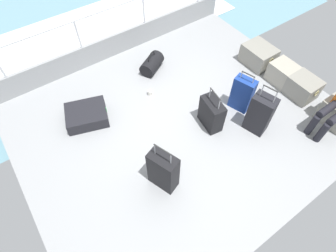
% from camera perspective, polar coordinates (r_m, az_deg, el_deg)
% --- Properties ---
extents(ground_plane, '(4.40, 5.20, 0.06)m').
position_cam_1_polar(ground_plane, '(4.68, 2.46, 0.90)').
color(ground_plane, '#939699').
extents(gunwale_port, '(0.06, 5.20, 0.45)m').
position_cam_1_polar(gunwale_port, '(5.86, -10.71, 16.46)').
color(gunwale_port, '#939699').
rests_on(gunwale_port, ground_plane).
extents(railing_port, '(0.04, 4.20, 1.02)m').
position_cam_1_polar(railing_port, '(5.55, -11.63, 21.00)').
color(railing_port, silver).
rests_on(railing_port, ground_plane).
extents(sea_wake, '(12.00, 12.00, 0.01)m').
position_cam_1_polar(sea_wake, '(7.29, -15.62, 18.17)').
color(sea_wake, '#6B99A8').
rests_on(sea_wake, ground_plane).
extents(cargo_crate_0, '(0.63, 0.48, 0.38)m').
position_cam_1_polar(cargo_crate_0, '(5.82, 18.33, 13.81)').
color(cargo_crate_0, gray).
rests_on(cargo_crate_0, ground_plane).
extents(cargo_crate_1, '(0.64, 0.40, 0.38)m').
position_cam_1_polar(cargo_crate_1, '(5.56, 23.31, 9.67)').
color(cargo_crate_1, '#9E9989').
rests_on(cargo_crate_1, ground_plane).
extents(cargo_crate_2, '(0.53, 0.43, 0.38)m').
position_cam_1_polar(cargo_crate_2, '(5.45, 26.29, 7.20)').
color(cargo_crate_2, gray).
rests_on(cargo_crate_2, ground_plane).
extents(suitcase_0, '(0.47, 0.29, 0.75)m').
position_cam_1_polar(suitcase_0, '(4.45, 9.04, 2.56)').
color(suitcase_0, black).
rests_on(suitcase_0, ground_plane).
extents(suitcase_1, '(0.41, 0.33, 0.94)m').
position_cam_1_polar(suitcase_1, '(4.52, 18.59, 2.38)').
color(suitcase_1, black).
rests_on(suitcase_1, ground_plane).
extents(suitcase_2, '(0.73, 0.80, 0.22)m').
position_cam_1_polar(suitcase_2, '(4.78, -16.58, 2.18)').
color(suitcase_2, black).
rests_on(suitcase_2, ground_plane).
extents(suitcase_3, '(0.45, 0.34, 0.92)m').
position_cam_1_polar(suitcase_3, '(3.75, -1.00, -9.32)').
color(suitcase_3, black).
rests_on(suitcase_3, ground_plane).
extents(suitcase_4, '(0.39, 0.28, 0.78)m').
position_cam_1_polar(suitcase_4, '(4.77, 15.20, 6.46)').
color(suitcase_4, navy).
rests_on(suitcase_4, ground_plane).
extents(duffel_bag, '(0.50, 0.58, 0.42)m').
position_cam_1_polar(duffel_bag, '(5.43, -3.38, 12.82)').
color(duffel_bag, black).
rests_on(duffel_bag, ground_plane).
extents(paper_cup, '(0.08, 0.08, 0.10)m').
position_cam_1_polar(paper_cup, '(5.02, -3.81, 6.97)').
color(paper_cup, white).
rests_on(paper_cup, ground_plane).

